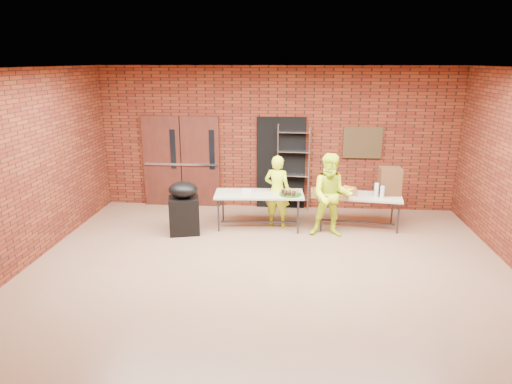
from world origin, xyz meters
TOP-DOWN VIEW (x-y plane):
  - room at (0.00, 0.00)m, footprint 8.08×7.08m
  - double_doors at (-2.20, 3.44)m, footprint 1.78×0.12m
  - dark_doorway at (0.10, 3.46)m, footprint 1.10×0.06m
  - bronze_plaque at (1.90, 3.45)m, footprint 0.85×0.04m
  - wire_rack at (0.38, 3.32)m, footprint 0.73×0.28m
  - table_left at (-0.29, 2.09)m, footprint 1.82×0.85m
  - table_right at (1.71, 2.24)m, footprint 1.76×0.92m
  - basket_bananas at (0.98, 2.14)m, footprint 0.48×0.37m
  - basket_oranges at (1.43, 2.31)m, footprint 0.47×0.36m
  - basket_apples at (1.24, 2.04)m, footprint 0.46×0.36m
  - muffin_tray at (0.33, 2.01)m, footprint 0.44×0.44m
  - napkin_box at (-0.54, 2.13)m, footprint 0.20×0.13m
  - coffee_dispenser at (2.32, 2.36)m, footprint 0.42×0.37m
  - cup_stack_front at (2.03, 2.11)m, footprint 0.07×0.07m
  - cup_stack_mid at (2.13, 2.06)m, footprint 0.08×0.08m
  - cup_stack_back at (2.05, 2.21)m, footprint 0.09×0.09m
  - covered_grill at (-1.74, 1.65)m, footprint 0.67×0.60m
  - volunteer_woman at (0.06, 2.24)m, footprint 0.62×0.49m
  - volunteer_man at (1.12, 1.75)m, footprint 0.82×0.65m

SIDE VIEW (x-z plane):
  - covered_grill at x=-1.74m, z-range 0.00..1.05m
  - table_right at x=1.71m, z-range 0.29..0.98m
  - table_left at x=-0.29m, z-range 0.30..1.03m
  - volunteer_woman at x=0.06m, z-range 0.00..1.48m
  - basket_apples at x=1.24m, z-range 0.68..0.83m
  - basket_oranges at x=1.43m, z-range 0.68..0.83m
  - basket_bananas at x=0.98m, z-range 0.68..0.83m
  - napkin_box at x=-0.54m, z-range 0.73..0.80m
  - muffin_tray at x=0.33m, z-range 0.73..0.84m
  - cup_stack_front at x=2.03m, z-range 0.69..0.91m
  - cup_stack_mid at x=2.13m, z-range 0.69..0.94m
  - volunteer_man at x=1.12m, z-range 0.00..1.63m
  - cup_stack_back at x=2.05m, z-range 0.69..0.95m
  - coffee_dispenser at x=2.32m, z-range 0.69..1.24m
  - wire_rack at x=0.38m, z-range 0.00..1.95m
  - dark_doorway at x=0.10m, z-range 0.00..2.10m
  - double_doors at x=-2.20m, z-range 0.00..2.10m
  - bronze_plaque at x=1.90m, z-range 1.20..1.90m
  - room at x=0.00m, z-range -0.04..3.24m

